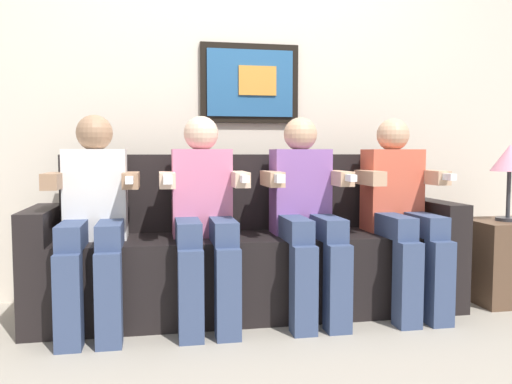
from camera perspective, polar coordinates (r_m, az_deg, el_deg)
The scene contains 9 objects.
ground_plane at distance 2.83m, azimuth 0.59°, elevation -14.53°, with size 6.23×6.23×0.00m, color #9E9384.
back_wall_assembly at distance 3.45m, azimuth -1.91°, elevation 10.79°, with size 4.80×0.10×2.60m.
couch at distance 3.06m, azimuth -0.63°, elevation -7.02°, with size 2.40×0.58×0.90m.
person_leftmost at distance 2.82m, azimuth -17.15°, elevation -2.15°, with size 0.46×0.56×1.11m.
person_left_center at distance 2.81m, azimuth -5.68°, elevation -1.98°, with size 0.46×0.56×1.11m.
person_right_center at distance 2.91m, azimuth 5.41°, elevation -1.75°, with size 0.46×0.56×1.11m.
person_rightmost at distance 3.12m, azimuth 15.40°, elevation -1.50°, with size 0.46×0.56×1.11m.
side_table_right at distance 3.58m, azimuth 25.08°, elevation -6.76°, with size 0.40×0.40×0.50m.
table_lamp at distance 3.50m, azimuth 25.75°, elevation 3.00°, with size 0.22×0.22×0.46m.
Camera 1 is at (-0.53, -2.62, 0.92)m, focal length 36.98 mm.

